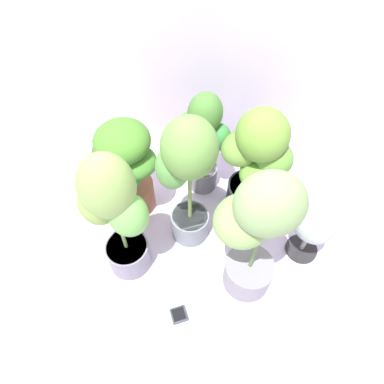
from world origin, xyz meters
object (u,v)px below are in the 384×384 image
at_px(potted_plant_back_right, 257,161).
at_px(potted_plant_front_right, 255,232).
at_px(floor_fan, 314,225).
at_px(potted_plant_front_left, 115,213).
at_px(potted_plant_back_center, 203,138).
at_px(potted_plant_center, 186,174).
at_px(hygrometer_box, 179,315).
at_px(potted_plant_back_left, 127,165).

distance_m(potted_plant_back_right, potted_plant_front_right, 0.52).
bearing_deg(potted_plant_back_right, floor_fan, -43.85).
xyz_separation_m(potted_plant_front_left, floor_fan, (0.97, 0.17, -0.21)).
height_order(potted_plant_back_right, potted_plant_back_center, potted_plant_back_right).
bearing_deg(potted_plant_center, potted_plant_front_right, -40.03).
xyz_separation_m(potted_plant_back_center, potted_plant_front_right, (0.27, -0.65, 0.09)).
xyz_separation_m(potted_plant_back_center, hygrometer_box, (-0.04, -0.88, -0.41)).
relative_size(potted_plant_back_right, hygrometer_box, 7.00).
height_order(potted_plant_front_left, potted_plant_back_right, potted_plant_front_left).
xyz_separation_m(potted_plant_front_right, hygrometer_box, (-0.32, -0.23, -0.50)).
bearing_deg(hygrometer_box, potted_plant_back_left, 5.13).
xyz_separation_m(potted_plant_back_right, potted_plant_front_right, (-0.03, -0.51, 0.10)).
bearing_deg(potted_plant_back_center, potted_plant_back_left, -152.21).
bearing_deg(potted_plant_front_right, potted_plant_back_left, 147.16).
bearing_deg(floor_fan, potted_plant_front_right, 104.82).
distance_m(potted_plant_back_center, potted_plant_front_right, 0.71).
relative_size(potted_plant_center, floor_fan, 2.11).
relative_size(potted_plant_back_left, hygrometer_box, 6.18).
bearing_deg(potted_plant_center, potted_plant_back_left, 155.19).
relative_size(potted_plant_back_left, floor_fan, 1.58).
height_order(potted_plant_center, potted_plant_back_center, potted_plant_center).
bearing_deg(potted_plant_front_left, hygrometer_box, -41.66).
distance_m(potted_plant_back_center, hygrometer_box, 0.97).
xyz_separation_m(potted_plant_back_right, potted_plant_back_center, (-0.31, 0.14, 0.01)).
relative_size(potted_plant_center, potted_plant_back_center, 1.22).
height_order(potted_plant_front_right, hygrometer_box, potted_plant_front_right).
bearing_deg(potted_plant_back_left, hygrometer_box, -61.66).
relative_size(potted_plant_front_left, potted_plant_back_center, 1.21).
xyz_separation_m(potted_plant_front_left, potted_plant_front_right, (0.63, -0.04, 0.02)).
xyz_separation_m(potted_plant_center, hygrometer_box, (0.01, -0.51, -0.52)).
bearing_deg(hygrometer_box, potted_plant_center, -21.88).
height_order(potted_plant_back_center, potted_plant_front_right, potted_plant_front_right).
xyz_separation_m(hygrometer_box, floor_fan, (0.66, 0.44, 0.27)).
xyz_separation_m(potted_plant_back_right, floor_fan, (0.31, -0.30, -0.13)).
distance_m(potted_plant_back_left, potted_plant_center, 0.41).
bearing_deg(floor_fan, potted_plant_back_center, 37.90).
xyz_separation_m(potted_plant_back_left, potted_plant_front_left, (0.05, -0.39, 0.11)).
bearing_deg(potted_plant_front_left, floor_fan, 9.72).
bearing_deg(potted_plant_back_left, potted_plant_center, -24.81).
relative_size(potted_plant_center, potted_plant_back_right, 1.18).
bearing_deg(potted_plant_front_right, potted_plant_center, 139.97).
distance_m(potted_plant_center, potted_plant_front_left, 0.38).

